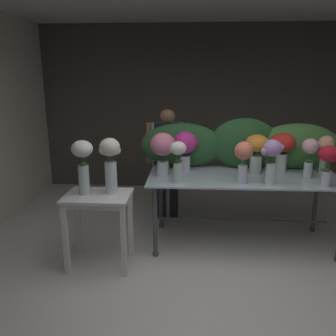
# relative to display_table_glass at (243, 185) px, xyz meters

# --- Properties ---
(ground_plane) EXTENTS (8.09, 8.09, 0.00)m
(ground_plane) POSITION_rel_display_table_glass_xyz_m (-0.41, 0.43, -0.73)
(ground_plane) COLOR silver
(wall_back) EXTENTS (5.73, 0.12, 2.84)m
(wall_back) POSITION_rel_display_table_glass_xyz_m (-0.41, 2.27, 0.69)
(wall_back) COLOR #4C4742
(wall_back) RESTS_ON ground
(display_table_glass) EXTENTS (2.18, 0.97, 0.85)m
(display_table_glass) POSITION_rel_display_table_glass_xyz_m (0.00, 0.00, 0.00)
(display_table_glass) COLOR #AEC2CF
(display_table_glass) RESTS_ON ground
(side_table_white) EXTENTS (0.66, 0.49, 0.79)m
(side_table_white) POSITION_rel_display_table_glass_xyz_m (-1.55, -0.59, -0.07)
(side_table_white) COLOR white
(side_table_white) RESTS_ON ground
(florist) EXTENTS (0.59, 0.24, 1.56)m
(florist) POSITION_rel_display_table_glass_xyz_m (-0.92, 0.70, 0.22)
(florist) COLOR #232328
(florist) RESTS_ON ground
(foliage_backdrop) EXTENTS (2.44, 0.31, 0.62)m
(foliage_backdrop) POSITION_rel_display_table_glass_xyz_m (0.06, 0.36, 0.40)
(foliage_backdrop) COLOR #28562D
(foliage_backdrop) RESTS_ON display_table_glass
(vase_scarlet_tulips) EXTENTS (0.30, 0.30, 0.47)m
(vase_scarlet_tulips) POSITION_rel_display_table_glass_xyz_m (0.46, 0.19, 0.42)
(vase_scarlet_tulips) COLOR silver
(vase_scarlet_tulips) RESTS_ON display_table_glass
(vase_ivory_stock) EXTENTS (0.19, 0.18, 0.45)m
(vase_ivory_stock) POSITION_rel_display_table_glass_xyz_m (-0.75, -0.31, 0.38)
(vase_ivory_stock) COLOR silver
(vase_ivory_stock) RESTS_ON display_table_glass
(vase_peach_freesia) EXTENTS (0.21, 0.18, 0.45)m
(vase_peach_freesia) POSITION_rel_display_table_glass_xyz_m (0.94, 0.15, 0.39)
(vase_peach_freesia) COLOR silver
(vase_peach_freesia) RESTS_ON display_table_glass
(vase_rosy_peonies) EXTENTS (0.28, 0.28, 0.50)m
(vase_rosy_peonies) POSITION_rel_display_table_glass_xyz_m (-0.93, -0.06, 0.43)
(vase_rosy_peonies) COLOR silver
(vase_rosy_peonies) RESTS_ON display_table_glass
(vase_coral_ranunculus) EXTENTS (0.19, 0.19, 0.45)m
(vase_coral_ranunculus) POSITION_rel_display_table_glass_xyz_m (-0.06, -0.29, 0.40)
(vase_coral_ranunculus) COLOR silver
(vase_coral_ranunculus) RESTS_ON display_table_glass
(vase_lilac_anemones) EXTENTS (0.23, 0.19, 0.48)m
(vase_lilac_anemones) POSITION_rel_display_table_glass_xyz_m (0.22, -0.31, 0.41)
(vase_lilac_anemones) COLOR silver
(vase_lilac_anemones) RESTS_ON display_table_glass
(vase_blush_dahlias) EXTENTS (0.20, 0.18, 0.44)m
(vase_blush_dahlias) POSITION_rel_display_table_glass_xyz_m (0.71, -0.03, 0.40)
(vase_blush_dahlias) COLOR silver
(vase_blush_dahlias) RESTS_ON display_table_glass
(vase_sunset_carnations) EXTENTS (0.27, 0.27, 0.46)m
(vase_sunset_carnations) POSITION_rel_display_table_glass_xyz_m (0.15, 0.11, 0.40)
(vase_sunset_carnations) COLOR silver
(vase_sunset_carnations) RESTS_ON display_table_glass
(vase_crimson_lilies) EXTENTS (0.21, 0.20, 0.42)m
(vase_crimson_lilies) POSITION_rel_display_table_glass_xyz_m (0.78, -0.34, 0.39)
(vase_crimson_lilies) COLOR silver
(vase_crimson_lilies) RESTS_ON display_table_glass
(vase_magenta_snapdragons) EXTENTS (0.35, 0.28, 0.48)m
(vase_magenta_snapdragons) POSITION_rel_display_table_glass_xyz_m (-0.68, 0.19, 0.42)
(vase_magenta_snapdragons) COLOR silver
(vase_magenta_snapdragons) RESTS_ON display_table_glass
(vase_white_roses_tall) EXTENTS (0.21, 0.21, 0.56)m
(vase_white_roses_tall) POSITION_rel_display_table_glass_xyz_m (-1.69, -0.59, 0.39)
(vase_white_roses_tall) COLOR silver
(vase_white_roses_tall) RESTS_ON side_table_white
(vase_cream_lisianthus_tall) EXTENTS (0.21, 0.20, 0.57)m
(vase_cream_lisianthus_tall) POSITION_rel_display_table_glass_xyz_m (-1.42, -0.54, 0.39)
(vase_cream_lisianthus_tall) COLOR silver
(vase_cream_lisianthus_tall) RESTS_ON side_table_white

